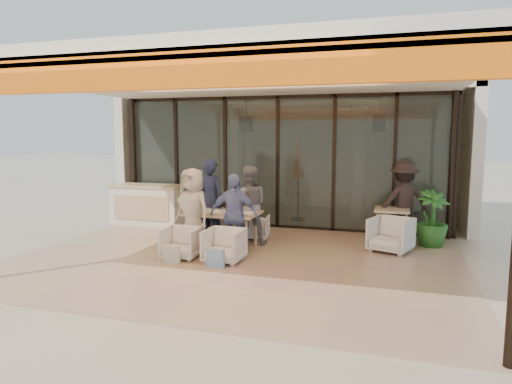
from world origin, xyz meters
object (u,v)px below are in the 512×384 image
chair_far_right (256,226)px  standing_woman (404,201)px  potted_palm (432,219)px  diner_periwinkle (233,215)px  dining_table (221,215)px  chair_near_left (182,241)px  side_chair (391,233)px  diner_navy (211,201)px  host_counter (147,205)px  diner_grey (248,205)px  side_table (392,214)px  diner_cream (193,211)px  chair_near_right (224,244)px  chair_far_left (220,221)px

chair_far_right → standing_woman: bearing=-173.9°
potted_palm → diner_periwinkle: bearing=-153.6°
dining_table → chair_near_left: (-0.41, -0.96, -0.36)m
dining_table → side_chair: dining_table is taller
dining_table → diner_navy: (-0.41, 0.44, 0.20)m
host_counter → chair_near_left: bearing=-49.0°
chair_near_left → diner_navy: bearing=87.0°
diner_grey → potted_palm: (3.62, 0.90, -0.24)m
chair_near_left → potted_palm: size_ratio=0.55×
side_table → standing_woman: standing_woman is taller
chair_near_left → diner_cream: diner_cream is taller
chair_near_right → diner_periwinkle: diner_periwinkle is taller
diner_grey → side_chair: diner_grey is taller
potted_palm → diner_grey: bearing=-166.1°
diner_navy → host_counter: bearing=-16.0°
chair_near_right → standing_woman: size_ratio=0.39×
diner_grey → chair_near_left: bearing=40.2°
host_counter → dining_table: size_ratio=1.23×
standing_woman → host_counter: bearing=-22.3°
diner_cream → potted_palm: 4.82m
diner_cream → diner_grey: bearing=64.6°
diner_navy → diner_grey: (0.84, 0.00, -0.07)m
chair_far_right → chair_near_right: chair_near_right is taller
diner_periwinkle → potted_palm: diner_periwinkle is taller
side_chair → chair_near_left: bearing=-137.3°
chair_far_left → side_table: (3.68, 0.46, 0.28)m
chair_far_right → diner_periwinkle: (0.00, -1.40, 0.49)m
diner_grey → side_chair: bearing=165.4°
diner_grey → standing_woman: 3.33m
chair_far_left → chair_far_right: (0.84, 0.00, -0.07)m
dining_table → chair_near_left: bearing=-113.3°
chair_far_right → potted_palm: bearing=178.2°
diner_navy → potted_palm: (4.46, 0.90, -0.30)m
diner_cream → potted_palm: size_ratio=1.40×
side_chair → potted_palm: 1.06m
chair_far_right → diner_cream: (-0.84, -1.40, 0.53)m
diner_navy → side_chair: 3.72m
chair_near_left → diner_cream: size_ratio=0.40×
host_counter → diner_cream: bearing=-42.6°
chair_far_left → chair_far_right: 0.84m
chair_far_left → standing_woman: size_ratio=0.41×
host_counter → standing_woman: size_ratio=1.07×
chair_near_left → potted_palm: 5.03m
chair_near_left → potted_palm: (4.46, 2.30, 0.26)m
side_chair → dining_table: bearing=-149.6°
dining_table → diner_periwinkle: (0.43, -0.46, 0.09)m
dining_table → potted_palm: bearing=18.3°
host_counter → potted_palm: bearing=-1.8°
host_counter → diner_navy: (2.18, -1.11, 0.36)m
chair_far_right → diner_grey: (0.00, -0.50, 0.53)m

